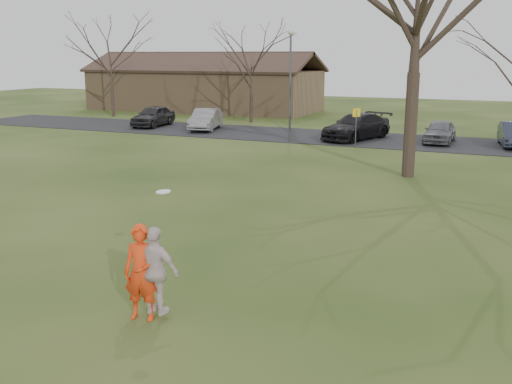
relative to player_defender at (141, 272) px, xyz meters
The scene contains 12 objects.
ground 1.18m from the player_defender, 66.41° to the left, with size 120.00×120.00×0.00m, color #1E380F.
parking_strip 25.69m from the player_defender, 89.34° to the left, with size 62.00×6.50×0.04m, color black.
player_defender is the anchor object (origin of this frame).
car_0 30.95m from the player_defender, 122.92° to the left, with size 1.68×4.17×1.42m, color #262528.
car_1 28.61m from the player_defender, 116.01° to the left, with size 1.46×4.18×1.38m, color gray.
car_3 25.42m from the player_defender, 95.28° to the left, with size 2.07×5.09×1.48m, color black.
car_4 25.93m from the player_defender, 84.88° to the left, with size 1.52×3.77×1.28m, color slate.
catching_play 0.28m from the player_defender, 19.11° to the left, with size 1.01×0.47×2.39m.
building 43.42m from the player_defender, 117.00° to the left, with size 20.60×8.50×5.14m.
lamp_post 24.06m from the player_defender, 103.83° to the left, with size 0.34×0.34×6.27m.
sign_yellow 22.74m from the player_defender, 94.30° to the left, with size 0.35×0.35×2.08m.
small_tree_row 31.23m from the player_defender, 81.34° to the left, with size 55.00×5.90×8.50m.
Camera 1 is at (5.86, -9.36, 4.90)m, focal length 41.53 mm.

